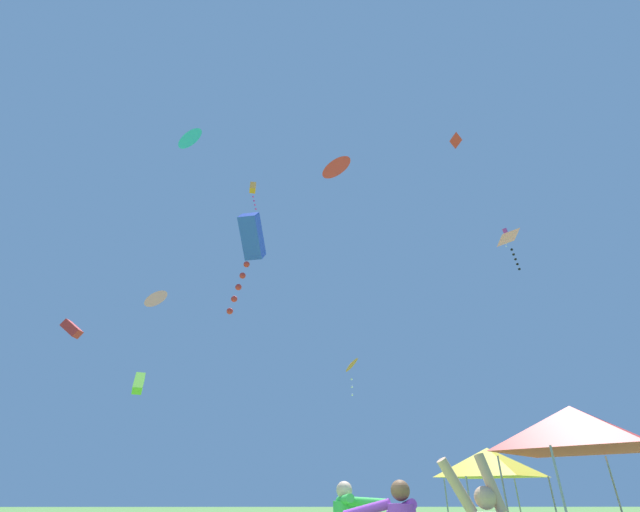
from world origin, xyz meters
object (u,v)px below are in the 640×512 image
at_px(kite_lime_box, 139,383).
at_px(kite_red_diamond, 456,141).
at_px(kite_orange_box, 253,188).
at_px(kite_pink_diamond, 508,239).
at_px(kite_blue_box, 251,240).
at_px(kite_magenta_box, 506,233).
at_px(kite_pink_delta, 155,298).
at_px(kite_red_delta, 336,166).
at_px(kite_red_box, 72,329).
at_px(canopy_tent_yellow, 489,462).
at_px(kite_orange_delta, 351,365).
at_px(canopy_tent_red, 575,428).
at_px(kite_cyan_delta, 189,137).

height_order(kite_lime_box, kite_red_diamond, kite_red_diamond).
distance_m(kite_orange_box, kite_red_diamond, 18.39).
xyz_separation_m(kite_pink_diamond, kite_blue_box, (-9.87, -5.96, -3.70)).
xyz_separation_m(kite_pink_diamond, kite_red_diamond, (2.94, 9.71, 15.18)).
distance_m(kite_magenta_box, kite_pink_delta, 27.48).
height_order(kite_lime_box, kite_red_delta, kite_red_delta).
bearing_deg(kite_red_box, kite_pink_diamond, -13.47).
xyz_separation_m(kite_orange_box, kite_magenta_box, (21.58, -2.39, -6.31)).
relative_size(canopy_tent_yellow, kite_magenta_box, 1.80).
relative_size(kite_red_delta, kite_orange_delta, 0.41).
bearing_deg(kite_lime_box, kite_orange_box, 73.31).
distance_m(kite_pink_diamond, kite_blue_box, 12.11).
xyz_separation_m(kite_pink_diamond, kite_lime_box, (-17.11, 6.61, -4.60)).
bearing_deg(canopy_tent_yellow, kite_magenta_box, 54.57).
distance_m(kite_red_delta, kite_magenta_box, 25.84).
relative_size(kite_blue_box, kite_pink_delta, 1.67).
distance_m(canopy_tent_yellow, kite_orange_box, 31.30).
bearing_deg(kite_magenta_box, kite_blue_box, -130.76).
bearing_deg(kite_orange_box, canopy_tent_red, -57.80).
relative_size(kite_orange_box, kite_magenta_box, 1.94).
distance_m(kite_red_diamond, kite_orange_delta, 19.89).
bearing_deg(canopy_tent_red, kite_orange_box, 122.20).
xyz_separation_m(kite_red_delta, kite_pink_delta, (-11.24, 15.37, 1.98)).
bearing_deg(kite_pink_delta, kite_cyan_delta, -67.63).
height_order(canopy_tent_red, kite_magenta_box, kite_magenta_box).
distance_m(canopy_tent_yellow, canopy_tent_red, 4.17).
distance_m(kite_magenta_box, kite_blue_box, 29.50).
bearing_deg(kite_orange_delta, kite_lime_box, -133.85).
xyz_separation_m(canopy_tent_red, kite_lime_box, (-15.66, 10.27, 3.36)).
distance_m(kite_pink_diamond, kite_orange_delta, 19.65).
bearing_deg(canopy_tent_red, kite_blue_box, -164.72).
relative_size(canopy_tent_yellow, kite_red_box, 2.57).
height_order(kite_lime_box, kite_cyan_delta, kite_cyan_delta).
relative_size(kite_cyan_delta, kite_blue_box, 0.59).
height_order(kite_cyan_delta, kite_red_diamond, kite_red_diamond).
xyz_separation_m(kite_pink_diamond, kite_orange_delta, (-5.30, 18.91, -0.42)).
bearing_deg(kite_pink_diamond, kite_pink_delta, 150.47).
bearing_deg(kite_red_delta, kite_red_diamond, 53.94).
distance_m(canopy_tent_yellow, kite_red_box, 19.46).
relative_size(kite_magenta_box, kite_blue_box, 0.61).
relative_size(canopy_tent_yellow, kite_lime_box, 2.53).
xyz_separation_m(canopy_tent_yellow, kite_red_delta, (-5.23, -5.09, 8.41)).
relative_size(canopy_tent_yellow, kite_pink_delta, 1.85).
distance_m(kite_red_box, kite_blue_box, 15.04).
distance_m(kite_magenta_box, kite_cyan_delta, 26.61).
bearing_deg(kite_red_box, kite_red_diamond, 11.85).
distance_m(kite_red_box, kite_red_diamond, 29.47).
height_order(kite_red_diamond, kite_pink_delta, kite_red_diamond).
bearing_deg(kite_blue_box, canopy_tent_red, 15.28).
xyz_separation_m(canopy_tent_red, kite_red_delta, (-6.11, -1.06, 7.83)).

